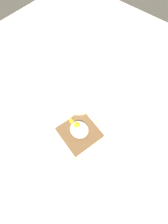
{
  "coord_description": "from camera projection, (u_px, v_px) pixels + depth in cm",
  "views": [
    {
      "loc": [
        -16.27,
        19.03,
        52.02
      ],
      "look_at": [
        0.0,
        0.0,
        5.0
      ],
      "focal_mm": 28.0,
      "sensor_mm": 36.0,
      "label": 1
    }
  ],
  "objects": [
    {
      "name": "banana_slice_left",
      "position": [
        101.0,
        120.0,
        0.54
      ],
      "size": [
        3.98,
        4.03,
        1.53
      ],
      "color": "beige",
      "rests_on": "plate"
    },
    {
      "name": "oatmeal_bowl",
      "position": [
        78.0,
        97.0,
        0.54
      ],
      "size": [
        11.39,
        11.39,
        6.49
      ],
      "color": "white",
      "rests_on": "plate"
    },
    {
      "name": "banana_slice_outer",
      "position": [
        112.0,
        122.0,
        0.53
      ],
      "size": [
        4.56,
        4.59,
        1.27
      ],
      "color": "beige",
      "rests_on": "plate"
    },
    {
      "name": "banana_slice_back",
      "position": [
        108.0,
        102.0,
        0.57
      ],
      "size": [
        3.91,
        3.99,
        1.47
      ],
      "color": "#F8E3C4",
      "rests_on": "plate"
    },
    {
      "name": "banana_slice_inner",
      "position": [
        115.0,
        108.0,
        0.56
      ],
      "size": [
        5.01,
        5.0,
        1.33
      ],
      "color": "beige",
      "rests_on": "plate"
    },
    {
      "name": "ground_plane",
      "position": [
        84.0,
        118.0,
        0.57
      ],
      "size": [
        120.0,
        120.0,
        2.0
      ],
      "primitive_type": "cube",
      "color": "beige",
      "rests_on": "ground"
    },
    {
      "name": "toast_slice",
      "position": [
        79.0,
        133.0,
        0.51
      ],
      "size": [
        12.45,
        12.45,
        1.52
      ],
      "color": "brown",
      "rests_on": "plate"
    },
    {
      "name": "poached_egg",
      "position": [
        79.0,
        129.0,
        0.49
      ],
      "size": [
        7.98,
        5.0,
        3.66
      ],
      "color": "white",
      "rests_on": "toast_slice"
    },
    {
      "name": "plate",
      "position": [
        84.0,
        115.0,
        0.55
      ],
      "size": [
        29.66,
        29.66,
        1.6
      ],
      "color": "white",
      "rests_on": "ground_plane"
    },
    {
      "name": "banana_slice_front",
      "position": [
        107.0,
        112.0,
        0.55
      ],
      "size": [
        4.17,
        4.18,
        0.92
      ],
      "color": "beige",
      "rests_on": "plate"
    },
    {
      "name": "banana_slice_right",
      "position": [
        117.0,
        115.0,
        0.54
      ],
      "size": [
        4.04,
        4.11,
        1.4
      ],
      "color": "beige",
      "rests_on": "plate"
    }
  ]
}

